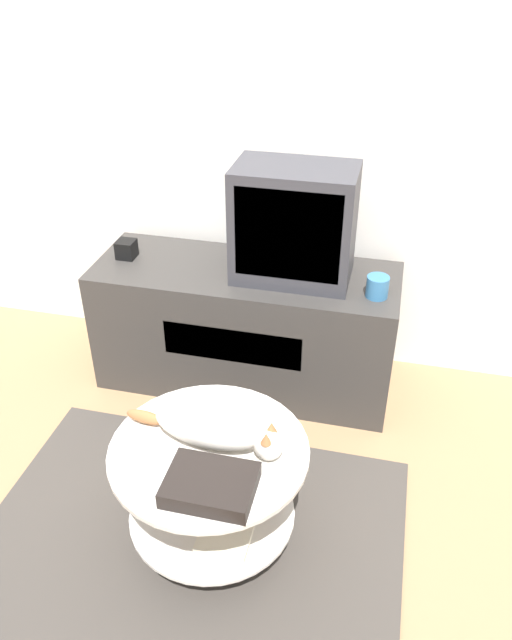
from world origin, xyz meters
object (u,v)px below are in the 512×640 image
at_px(dvd_box, 210,485).
at_px(cat, 212,427).
at_px(speaker, 126,249).
at_px(tv, 294,224).

height_order(dvd_box, cat, cat).
bearing_deg(dvd_box, speaker, 123.30).
bearing_deg(dvd_box, cat, 105.04).
bearing_deg(dvd_box, tv, 88.30).
relative_size(tv, speaker, 6.05).
xyz_separation_m(speaker, cat, (0.68, -0.92, -0.12)).
distance_m(tv, dvd_box, 1.19).
distance_m(tv, speaker, 0.80).
height_order(speaker, dvd_box, speaker).
relative_size(tv, cat, 0.89).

